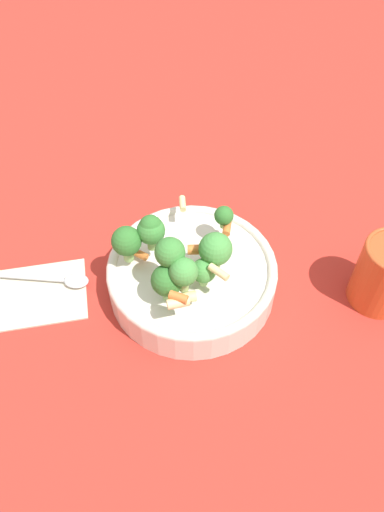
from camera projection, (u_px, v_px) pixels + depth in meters
ground_plane at (192, 287)px, 0.73m from camera, size 3.00×3.00×0.00m
bowl at (192, 275)px, 0.71m from camera, size 0.24×0.24×0.05m
pasta_salad at (180, 252)px, 0.65m from camera, size 0.16×0.20×0.09m
napkin at (27, 295)px, 0.72m from camera, size 0.20×0.16×0.01m
spoon at (53, 279)px, 0.73m from camera, size 0.17×0.03×0.01m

